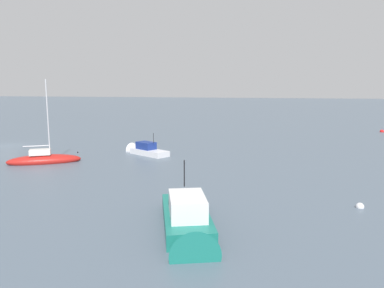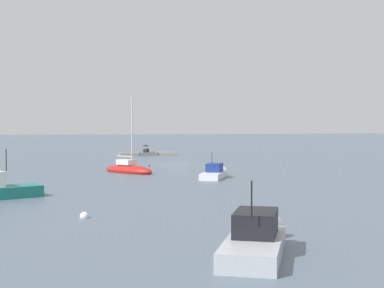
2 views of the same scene
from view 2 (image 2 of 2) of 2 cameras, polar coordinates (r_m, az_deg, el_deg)
ground_plane at (r=69.23m, az=-1.67°, el=-2.10°), size 500.00×500.00×0.00m
seawall_pier at (r=89.27m, az=-4.60°, el=-1.04°), size 9.36×1.58×0.54m
person_seated_dark_left at (r=89.16m, az=-4.67°, el=-0.71°), size 0.41×0.62×0.73m
person_seated_blue_right at (r=88.96m, az=-5.01°, el=-0.72°), size 0.41×0.62×0.73m
umbrella_open_black at (r=89.18m, az=-4.86°, el=-0.16°), size 1.30×1.30×1.28m
sailboat_red_near at (r=56.56m, az=-6.69°, el=-2.68°), size 5.35×6.67×8.30m
motorboat_grey_near at (r=21.50m, az=6.80°, el=-10.01°), size 4.71×6.67×3.63m
motorboat_white_far at (r=50.95m, az=2.44°, el=-3.17°), size 4.04×5.63×3.08m
mooring_buoy_mid at (r=29.29m, az=-11.21°, el=-7.44°), size 0.48×0.48×0.48m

